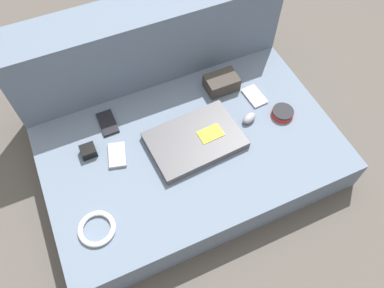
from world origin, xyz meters
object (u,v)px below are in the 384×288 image
at_px(phone_silver, 117,155).
at_px(laptop, 195,140).
at_px(computer_mouse, 249,118).
at_px(speaker_puck, 283,113).
at_px(charger_brick, 88,151).
at_px(camera_pouch, 221,83).
at_px(phone_black, 107,123).
at_px(phone_small, 254,96).

bearing_deg(phone_silver, laptop, 2.72).
height_order(computer_mouse, speaker_puck, computer_mouse).
xyz_separation_m(computer_mouse, charger_brick, (-0.61, 0.11, 0.00)).
distance_m(phone_silver, camera_pouch, 0.52).
xyz_separation_m(laptop, charger_brick, (-0.38, 0.12, 0.00)).
xyz_separation_m(phone_black, phone_small, (0.59, -0.12, -0.00)).
bearing_deg(phone_black, computer_mouse, -22.75).
relative_size(laptop, speaker_puck, 4.07).
height_order(camera_pouch, charger_brick, camera_pouch).
height_order(speaker_puck, phone_black, speaker_puck).
bearing_deg(speaker_puck, camera_pouch, 125.10).
distance_m(speaker_puck, phone_black, 0.69).
bearing_deg(computer_mouse, camera_pouch, 75.55).
distance_m(computer_mouse, speaker_puck, 0.14).
bearing_deg(speaker_puck, phone_small, 114.51).
bearing_deg(laptop, phone_small, 14.25).
bearing_deg(laptop, computer_mouse, -2.14).
xyz_separation_m(speaker_puck, camera_pouch, (-0.16, 0.22, 0.02)).
relative_size(laptop, charger_brick, 6.48).
distance_m(speaker_puck, camera_pouch, 0.28).
bearing_deg(camera_pouch, speaker_puck, -54.90).
bearing_deg(laptop, phone_silver, 164.03).
relative_size(phone_silver, phone_small, 1.07).
distance_m(phone_silver, charger_brick, 0.11).
distance_m(computer_mouse, charger_brick, 0.62).
bearing_deg(laptop, camera_pouch, 40.09).
distance_m(camera_pouch, charger_brick, 0.60).
distance_m(speaker_puck, phone_small, 0.14).
bearing_deg(speaker_puck, laptop, 176.46).
xyz_separation_m(phone_small, charger_brick, (-0.69, 0.01, 0.01)).
relative_size(laptop, computer_mouse, 5.00).
bearing_deg(speaker_puck, charger_brick, 169.53).
bearing_deg(phone_black, laptop, -38.54).
relative_size(laptop, phone_silver, 3.05).
bearing_deg(laptop, speaker_puck, -7.24).
relative_size(laptop, camera_pouch, 2.72).
relative_size(laptop, phone_black, 3.08).
bearing_deg(charger_brick, phone_black, 45.05).
distance_m(laptop, phone_silver, 0.29).
xyz_separation_m(phone_small, camera_pouch, (-0.10, 0.10, 0.03)).
height_order(speaker_puck, charger_brick, charger_brick).
distance_m(computer_mouse, phone_black, 0.55).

